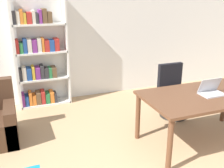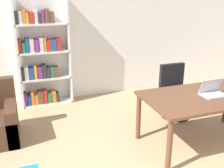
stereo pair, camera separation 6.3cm
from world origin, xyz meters
TOP-DOWN VIEW (x-y plane):
  - wall_back at (0.00, 4.53)m, footprint 8.00×0.06m
  - desk at (1.07, 2.06)m, footprint 1.76×0.98m
  - laptop at (1.16, 2.03)m, footprint 0.34×0.23m
  - office_chair at (1.22, 3.03)m, footprint 0.51×0.51m
  - bookshelf at (-0.94, 4.34)m, footprint 0.98×0.28m

SIDE VIEW (x-z plane):
  - office_chair at x=1.22m, z-range -0.05..0.88m
  - desk at x=1.07m, z-range 0.30..1.06m
  - laptop at x=1.16m, z-range 0.70..0.93m
  - bookshelf at x=-0.94m, z-range -0.10..1.97m
  - wall_back at x=0.00m, z-range 0.00..2.70m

